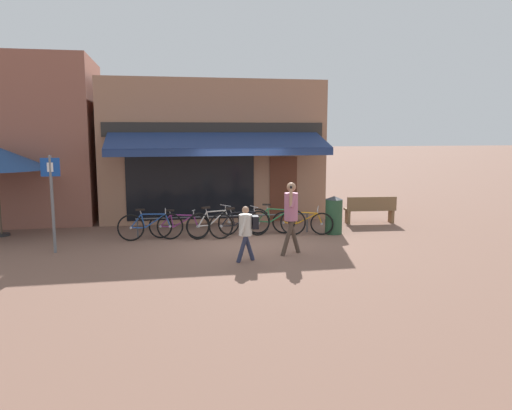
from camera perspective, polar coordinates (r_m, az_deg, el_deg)
The scene contains 14 objects.
ground_plane at distance 13.28m, azimuth -0.72°, elevation -4.29°, with size 160.00×160.00×0.00m, color brown.
shop_front at distance 17.36m, azimuth -5.12°, elevation 6.28°, with size 7.31×4.69×4.57m.
bike_rack_rail at distance 14.10m, azimuth -3.57°, elevation -1.52°, with size 4.92×0.04×0.57m.
bicycle_blue at distance 13.78m, azimuth -11.98°, elevation -2.37°, with size 1.76×0.52×0.87m.
bicycle_purple at distance 13.92m, azimuth -8.81°, elevation -2.31°, with size 1.67×0.51×0.81m.
bicycle_silver at distance 13.90m, azimuth -4.84°, elevation -2.08°, with size 1.59×0.84×0.88m.
bicycle_black at distance 13.86m, azimuth -1.86°, elevation -2.14°, with size 1.79×0.61×0.85m.
bicycle_green at distance 14.27m, azimuth 2.20°, elevation -1.81°, with size 1.69×0.78×0.90m.
bicycle_orange at distance 14.27m, azimuth 5.32°, elevation -1.97°, with size 1.68×0.81×0.81m.
pedestrian_adult at distance 11.85m, azimuth 4.03°, elevation -0.55°, with size 0.57×0.58×1.75m.
pedestrian_child at distance 11.23m, azimuth -1.05°, elevation -2.57°, with size 0.53×0.46×1.27m.
litter_bin at distance 14.47m, azimuth 8.88°, elevation -1.12°, with size 0.49×0.49×1.09m.
parking_sign at distance 12.88m, azimuth -22.30°, elevation 1.21°, with size 0.44×0.07×2.36m.
park_bench at distance 16.33m, azimuth 12.94°, elevation -0.45°, with size 1.63×0.58×0.87m.
Camera 1 is at (-2.26, -12.75, 2.93)m, focal length 35.00 mm.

